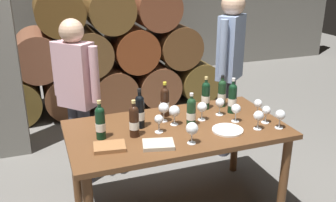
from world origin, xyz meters
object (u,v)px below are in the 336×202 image
(wine_glass_10, at_px, (174,111))
(leather_ledger, at_px, (158,144))
(wine_glass_7, at_px, (220,103))
(tasting_notebook, at_px, (110,147))
(wine_glass_5, at_px, (280,115))
(wine_glass_8, at_px, (236,109))
(wine_glass_4, at_px, (258,104))
(wine_bottle_3, at_px, (232,98))
(wine_bottle_4, at_px, (165,101))
(wine_glass_1, at_px, (159,120))
(sommelier_presenting, at_px, (230,60))
(dining_table, at_px, (177,138))
(wine_glass_2, at_px, (202,108))
(wine_glass_3, at_px, (164,108))
(wine_bottle_7, at_px, (140,111))
(wine_bottle_2, at_px, (134,121))
(taster_seated_left, at_px, (77,89))
(wine_bottle_0, at_px, (100,122))
(wine_glass_6, at_px, (259,116))
(serving_plate, at_px, (228,130))
(wine_glass_9, at_px, (266,111))
(wine_bottle_6, at_px, (222,93))
(wine_glass_0, at_px, (192,129))

(wine_glass_10, distance_m, leather_ledger, 0.40)
(wine_glass_7, xyz_separation_m, tasting_notebook, (-1.00, -0.29, -0.09))
(wine_glass_5, relative_size, wine_glass_8, 1.01)
(wine_glass_4, bearing_deg, wine_bottle_3, 140.52)
(wine_bottle_4, bearing_deg, wine_glass_1, -117.33)
(wine_glass_8, xyz_separation_m, sommelier_presenting, (0.38, 0.81, 0.18))
(dining_table, height_order, wine_glass_2, wine_glass_2)
(wine_bottle_3, height_order, wine_glass_3, wine_bottle_3)
(dining_table, bearing_deg, wine_bottle_7, 159.99)
(dining_table, relative_size, wine_bottle_3, 5.52)
(wine_bottle_7, bearing_deg, wine_bottle_2, -121.15)
(wine_glass_8, xyz_separation_m, leather_ledger, (-0.73, -0.20, -0.09))
(wine_glass_3, height_order, taster_seated_left, taster_seated_left)
(wine_bottle_0, height_order, wine_glass_6, wine_bottle_0)
(wine_glass_6, bearing_deg, tasting_notebook, 176.35)
(sommelier_presenting, bearing_deg, wine_glass_2, -132.13)
(wine_bottle_7, distance_m, wine_glass_3, 0.22)
(dining_table, bearing_deg, wine_glass_8, -6.98)
(wine_glass_4, xyz_separation_m, tasting_notebook, (-1.29, -0.16, -0.09))
(wine_glass_1, bearing_deg, wine_glass_2, 14.25)
(wine_bottle_3, bearing_deg, wine_glass_8, -110.41)
(wine_glass_2, xyz_separation_m, tasting_notebook, (-0.81, -0.24, -0.10))
(wine_bottle_4, bearing_deg, taster_seated_left, 144.79)
(tasting_notebook, relative_size, leather_ledger, 1.00)
(wine_bottle_3, relative_size, serving_plate, 1.28)
(wine_bottle_7, distance_m, tasting_notebook, 0.42)
(wine_glass_10, bearing_deg, wine_bottle_0, -175.66)
(wine_glass_6, bearing_deg, wine_bottle_0, 167.75)
(wine_bottle_3, xyz_separation_m, leather_ledger, (-0.80, -0.38, -0.12))
(wine_glass_10, bearing_deg, wine_glass_9, -16.99)
(wine_glass_5, relative_size, sommelier_presenting, 0.09)
(dining_table, distance_m, wine_bottle_2, 0.42)
(wine_bottle_0, distance_m, wine_glass_3, 0.55)
(wine_glass_6, bearing_deg, taster_seated_left, 142.23)
(wine_bottle_6, bearing_deg, dining_table, -151.87)
(dining_table, distance_m, wine_glass_4, 0.75)
(wine_bottle_3, height_order, wine_bottle_7, wine_bottle_7)
(wine_glass_2, bearing_deg, taster_seated_left, 144.32)
(wine_glass_7, bearing_deg, wine_glass_0, -136.70)
(wine_glass_0, bearing_deg, wine_bottle_0, 152.88)
(wine_glass_5, bearing_deg, wine_glass_8, 138.19)
(tasting_notebook, bearing_deg, wine_glass_2, 24.25)
(wine_bottle_3, relative_size, wine_glass_7, 2.06)
(wine_glass_8, distance_m, sommelier_presenting, 0.91)
(wine_bottle_3, relative_size, wine_glass_9, 2.14)
(leather_ledger, bearing_deg, wine_bottle_2, 131.52)
(wine_bottle_3, height_order, taster_seated_left, taster_seated_left)
(wine_glass_5, xyz_separation_m, wine_glass_9, (-0.04, 0.13, -0.01))
(serving_plate, bearing_deg, wine_glass_10, 144.17)
(taster_seated_left, bearing_deg, leather_ledger, -66.23)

